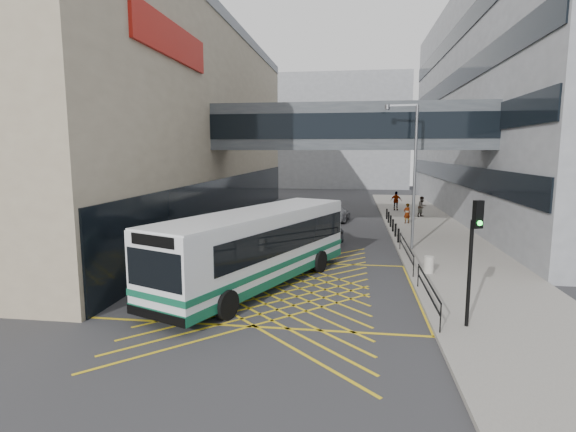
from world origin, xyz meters
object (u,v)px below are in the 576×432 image
at_px(car_dark, 321,230).
at_px(car_white, 204,249).
at_px(bus, 259,246).
at_px(pedestrian_a, 407,213).
at_px(pedestrian_c, 396,201).
at_px(litter_bin, 429,265).
at_px(street_lamp, 412,168).
at_px(car_silver, 338,214).
at_px(traffic_light, 474,246).
at_px(pedestrian_b, 422,207).

bearing_deg(car_dark, car_white, 27.64).
height_order(bus, pedestrian_a, bus).
xyz_separation_m(car_white, car_dark, (5.74, 6.87, -0.00)).
bearing_deg(car_dark, pedestrian_c, -134.86).
bearing_deg(litter_bin, street_lamp, 93.04).
relative_size(car_silver, street_lamp, 0.48).
xyz_separation_m(car_white, pedestrian_c, (12.07, 22.24, 0.35)).
distance_m(car_dark, traffic_light, 15.86).
bearing_deg(car_silver, pedestrian_c, -122.61).
relative_size(bus, car_white, 2.59).
distance_m(pedestrian_b, pedestrian_c, 4.40).
distance_m(car_white, car_dark, 8.96).
xyz_separation_m(bus, pedestrian_b, (10.23, 21.77, -0.74)).
bearing_deg(bus, traffic_light, -5.03).
distance_m(traffic_light, street_lamp, 12.40).
bearing_deg(pedestrian_c, traffic_light, 104.96).
height_order(car_dark, car_silver, car_dark).
bearing_deg(street_lamp, car_silver, 119.73).
distance_m(bus, street_lamp, 11.42).
bearing_deg(car_white, traffic_light, 156.74).
xyz_separation_m(pedestrian_b, pedestrian_c, (-1.88, 3.98, 0.04)).
distance_m(street_lamp, pedestrian_b, 14.53).
bearing_deg(car_silver, bus, 87.95).
relative_size(pedestrian_a, pedestrian_c, 0.87).
bearing_deg(pedestrian_a, pedestrian_c, -114.65).
bearing_deg(pedestrian_a, traffic_light, 63.30).
xyz_separation_m(car_dark, litter_bin, (5.73, -7.79, -0.18)).
bearing_deg(street_lamp, pedestrian_a, 91.49).
xyz_separation_m(street_lamp, pedestrian_a, (1.00, 9.62, -4.00)).
bearing_deg(pedestrian_c, pedestrian_a, 106.45).
bearing_deg(pedestrian_b, car_white, -167.71).
distance_m(traffic_light, litter_bin, 7.16).
xyz_separation_m(bus, car_white, (-3.73, 3.51, -1.05)).
bearing_deg(traffic_light, street_lamp, 67.87).
bearing_deg(traffic_light, pedestrian_a, 64.23).
xyz_separation_m(car_silver, pedestrian_c, (5.43, 6.64, 0.46)).
xyz_separation_m(car_white, street_lamp, (11.18, 4.54, 4.23)).
relative_size(car_white, car_dark, 0.99).
bearing_deg(traffic_light, pedestrian_b, 60.53).
relative_size(car_dark, street_lamp, 0.56).
height_order(street_lamp, pedestrian_c, street_lamp).
xyz_separation_m(litter_bin, pedestrian_c, (0.60, 23.15, 0.53)).
bearing_deg(pedestrian_b, traffic_light, -135.33).
distance_m(bus, pedestrian_a, 19.60).
height_order(car_silver, litter_bin, car_silver).
xyz_separation_m(car_silver, pedestrian_a, (5.53, -1.43, 0.34)).
bearing_deg(car_silver, pedestrian_b, -153.30).
xyz_separation_m(bus, litter_bin, (7.74, 2.59, -1.23)).
distance_m(car_white, pedestrian_b, 22.98).
distance_m(bus, pedestrian_b, 24.06).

